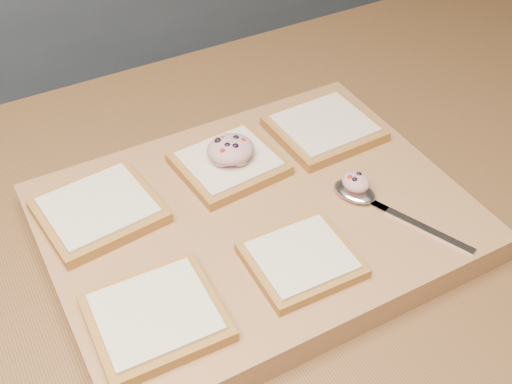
% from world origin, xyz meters
% --- Properties ---
extents(back_counter, '(3.60, 0.62, 0.94)m').
position_xyz_m(back_counter, '(0.00, 1.43, 0.47)').
color(back_counter, slate).
rests_on(back_counter, ground).
extents(cutting_board, '(0.48, 0.37, 0.04)m').
position_xyz_m(cutting_board, '(0.01, -0.03, 0.92)').
color(cutting_board, '#9E6B43').
rests_on(cutting_board, island_counter).
extents(bread_far_left, '(0.14, 0.13, 0.02)m').
position_xyz_m(bread_far_left, '(-0.15, 0.05, 0.95)').
color(bread_far_left, '#A56B2A').
rests_on(bread_far_left, cutting_board).
extents(bread_far_center, '(0.13, 0.12, 0.02)m').
position_xyz_m(bread_far_center, '(0.02, 0.06, 0.95)').
color(bread_far_center, '#A56B2A').
rests_on(bread_far_center, cutting_board).
extents(bread_far_right, '(0.13, 0.12, 0.02)m').
position_xyz_m(bread_far_right, '(0.17, 0.06, 0.95)').
color(bread_far_right, '#A56B2A').
rests_on(bread_far_right, cutting_board).
extents(bread_near_left, '(0.13, 0.12, 0.02)m').
position_xyz_m(bread_near_left, '(-0.15, -0.12, 0.95)').
color(bread_near_left, '#A56B2A').
rests_on(bread_near_left, cutting_board).
extents(bread_near_center, '(0.11, 0.10, 0.02)m').
position_xyz_m(bread_near_center, '(0.02, -0.12, 0.95)').
color(bread_near_center, '#A56B2A').
rests_on(bread_near_center, cutting_board).
extents(tuna_salad_dollop, '(0.06, 0.06, 0.03)m').
position_xyz_m(tuna_salad_dollop, '(0.02, 0.06, 0.97)').
color(tuna_salad_dollop, '#B17671').
rests_on(tuna_salad_dollop, bread_far_center).
extents(spoon, '(0.09, 0.18, 0.01)m').
position_xyz_m(spoon, '(0.14, -0.07, 0.94)').
color(spoon, silver).
rests_on(spoon, cutting_board).
extents(spoon_salad, '(0.03, 0.04, 0.02)m').
position_xyz_m(spoon_salad, '(0.13, -0.06, 0.96)').
color(spoon_salad, '#B17671').
rests_on(spoon_salad, spoon).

